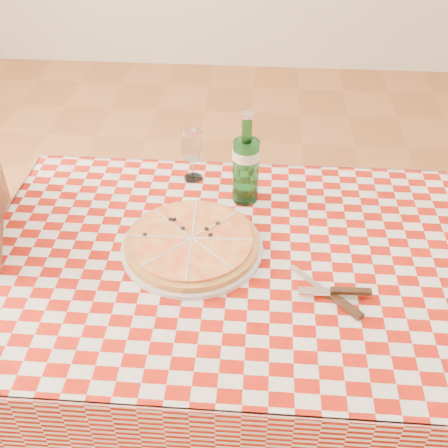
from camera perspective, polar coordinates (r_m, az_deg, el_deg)
The scene contains 6 objects.
dining_table at distance 1.51m, azimuth 0.59°, elevation -6.14°, with size 1.20×0.80×0.75m.
tablecloth at distance 1.45m, azimuth 0.61°, elevation -3.49°, with size 1.30×0.90×0.01m, color #9B1509.
pizza_plate at distance 1.46m, azimuth -3.28°, elevation -1.85°, with size 0.37×0.37×0.05m, color #B8873D, non-canonical shape.
water_bottle at distance 1.57m, azimuth 2.26°, elevation 6.70°, with size 0.08×0.08×0.28m, color #196424, non-canonical shape.
wine_glass at distance 1.69m, azimuth -3.24°, elevation 6.91°, with size 0.06×0.06×0.16m, color white, non-canonical shape.
cutlery at distance 1.36m, azimuth 10.74°, elevation -6.82°, with size 0.24×0.20×0.03m, color silver, non-canonical shape.
Camera 1 is at (0.06, -1.07, 1.73)m, focal length 45.00 mm.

